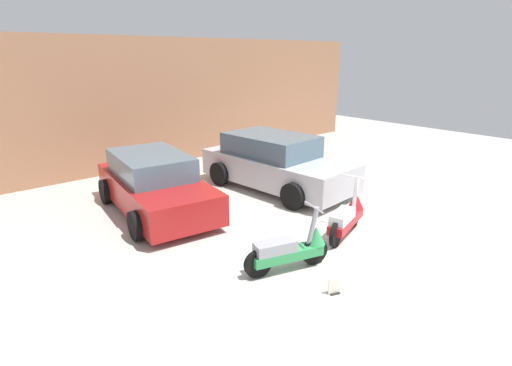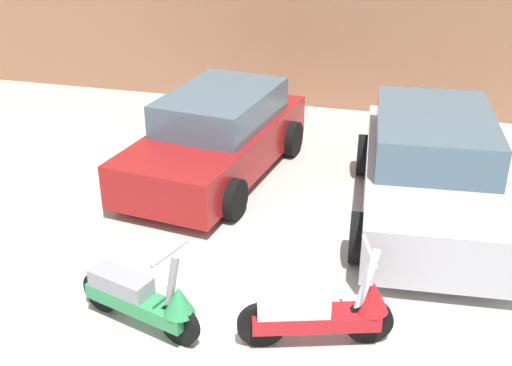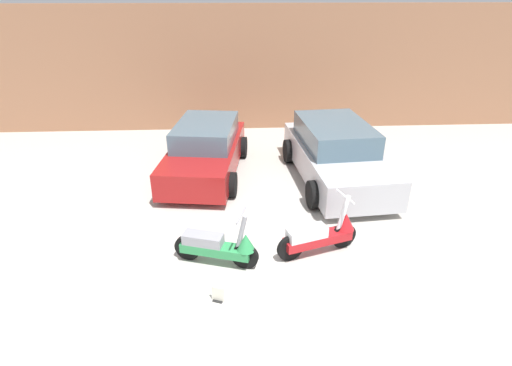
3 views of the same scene
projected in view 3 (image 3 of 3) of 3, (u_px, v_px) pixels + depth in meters
ground_plane at (255, 288)px, 6.42m from camera, size 28.00×28.00×0.00m
wall_back at (242, 69)px, 12.79m from camera, size 19.60×0.12×3.90m
scooter_front_left at (219, 246)px, 6.82m from camera, size 1.47×0.71×1.06m
scooter_front_right at (321, 234)px, 7.11m from camera, size 1.51×0.76×1.09m
car_rear_left at (206, 150)px, 10.12m from camera, size 2.22×4.00×1.30m
car_rear_center at (335, 154)px, 9.76m from camera, size 2.27×4.27×1.40m
placard_near_left_scooter at (218, 295)px, 6.12m from camera, size 0.20×0.17×0.26m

